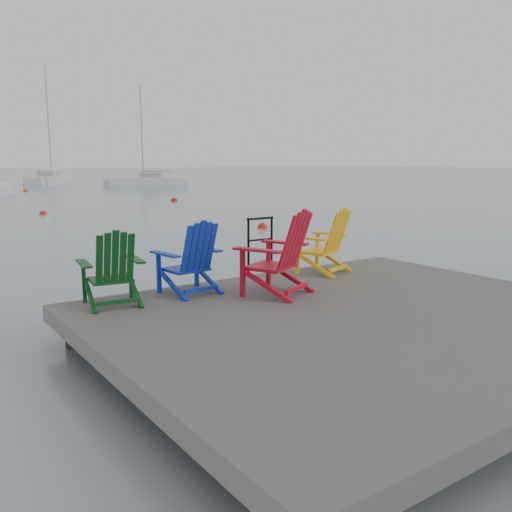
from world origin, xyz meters
TOP-DOWN VIEW (x-y plane):
  - ground at (0.00, 0.00)m, footprint 400.00×400.00m
  - dock at (0.00, 0.00)m, footprint 6.00×5.00m
  - handrail at (0.25, 2.45)m, footprint 0.48×0.04m
  - chair_green at (-2.28, 1.98)m, footprint 0.81×0.76m
  - chair_blue at (-1.21, 1.97)m, footprint 0.83×0.78m
  - chair_red at (-0.28, 1.26)m, footprint 1.08×1.04m
  - chair_yellow at (1.18, 1.97)m, footprint 0.96×0.92m
  - sailboat_mid at (10.41, 53.80)m, footprint 6.72×8.87m
  - sailboat_far at (16.06, 42.42)m, footprint 6.61×4.54m
  - buoy_a at (6.25, 10.72)m, footprint 0.35×0.35m
  - buoy_b at (1.36, 20.22)m, footprint 0.31×0.31m
  - buoy_c at (9.56, 24.02)m, footprint 0.41×0.41m
  - buoy_d at (4.97, 40.00)m, footprint 0.38×0.38m

SIDE VIEW (x-z plane):
  - ground at x=0.00m, z-range 0.00..0.00m
  - buoy_a at x=6.25m, z-range -0.18..0.18m
  - buoy_b at x=1.36m, z-range -0.16..0.16m
  - buoy_c at x=9.56m, z-range -0.20..0.20m
  - buoy_d at x=4.97m, z-range -0.19..0.19m
  - dock at x=0.00m, z-range -0.35..1.05m
  - sailboat_mid at x=10.41m, z-range -5.81..6.52m
  - sailboat_far at x=16.06m, z-range -4.29..5.01m
  - chair_green at x=-2.28m, z-range 0.50..1.43m
  - chair_blue at x=-1.21m, z-range 0.50..1.48m
  - chair_yellow at x=1.18m, z-range 0.50..1.51m
  - handrail at x=0.25m, z-range 0.59..1.49m
  - chair_red at x=-0.28m, z-range 0.50..1.61m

